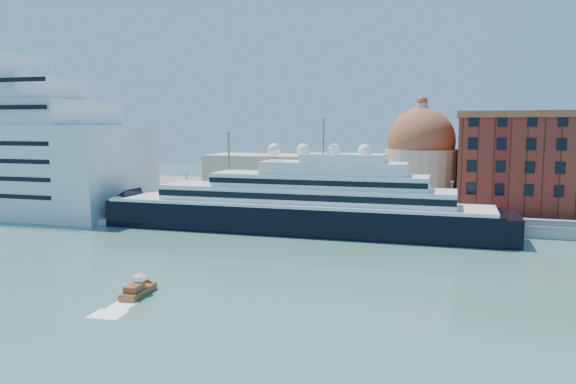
% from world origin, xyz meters
% --- Properties ---
extents(ground, '(400.00, 400.00, 0.00)m').
position_xyz_m(ground, '(0.00, 0.00, 0.00)').
color(ground, '#365D54').
rests_on(ground, ground).
extents(quay, '(180.00, 10.00, 2.50)m').
position_xyz_m(quay, '(0.00, 34.00, 1.25)').
color(quay, gray).
rests_on(quay, ground).
extents(land, '(260.00, 72.00, 2.00)m').
position_xyz_m(land, '(0.00, 75.00, 1.00)').
color(land, slate).
rests_on(land, ground).
extents(quay_fence, '(180.00, 0.10, 1.20)m').
position_xyz_m(quay_fence, '(0.00, 29.50, 3.10)').
color(quay_fence, slate).
rests_on(quay_fence, quay).
extents(superyacht, '(92.36, 12.80, 27.60)m').
position_xyz_m(superyacht, '(-4.02, 23.00, 4.76)').
color(superyacht, black).
rests_on(superyacht, ground).
extents(service_barge, '(10.88, 5.90, 2.33)m').
position_xyz_m(service_barge, '(-40.67, 20.30, 0.67)').
color(service_barge, white).
rests_on(service_barge, ground).
extents(water_taxi, '(2.64, 6.66, 3.10)m').
position_xyz_m(water_taxi, '(-8.64, -25.55, 0.74)').
color(water_taxi, brown).
rests_on(water_taxi, ground).
extents(warehouse, '(43.00, 19.00, 23.25)m').
position_xyz_m(warehouse, '(52.00, 52.00, 13.79)').
color(warehouse, maroon).
rests_on(warehouse, land).
extents(church, '(66.00, 18.00, 25.50)m').
position_xyz_m(church, '(6.39, 57.72, 10.91)').
color(church, beige).
rests_on(church, land).
extents(lamp_posts, '(120.80, 2.40, 18.00)m').
position_xyz_m(lamp_posts, '(-12.67, 32.27, 9.84)').
color(lamp_posts, slate).
rests_on(lamp_posts, quay).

